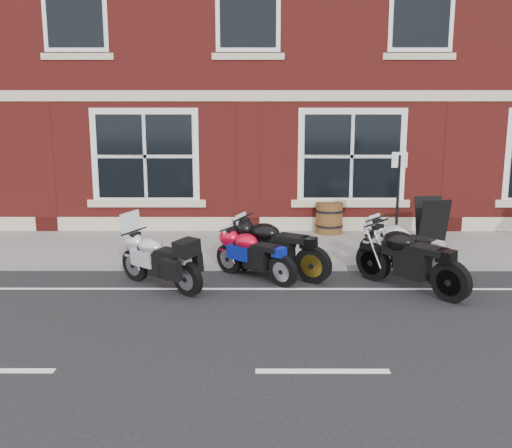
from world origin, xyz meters
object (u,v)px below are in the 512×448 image
object	(u,v)px
moto_sport_red	(255,253)
a_board_sign	(432,221)
barrel_planter	(329,218)
moto_sport_silver	(405,247)
moto_sport_black	(275,246)
moto_touring_silver	(159,258)
moto_naked_black	(409,257)
parking_sign	(398,198)

from	to	relation	value
moto_sport_red	a_board_sign	bearing A→B (deg)	-18.79
barrel_planter	moto_sport_red	bearing A→B (deg)	-117.24
moto_sport_silver	moto_sport_red	bearing A→B (deg)	146.08
moto_sport_black	a_board_sign	xyz separation A→B (m)	(3.52, 2.02, 0.07)
moto_touring_silver	moto_sport_red	xyz separation A→B (m)	(1.67, 0.49, -0.04)
moto_sport_silver	moto_naked_black	bearing A→B (deg)	-137.68
moto_touring_silver	a_board_sign	distance (m)	6.20
moto_sport_silver	moto_naked_black	size ratio (longest dim) A/B	0.95
moto_touring_silver	moto_naked_black	bearing A→B (deg)	-52.43
moto_sport_red	moto_naked_black	bearing A→B (deg)	-61.81
a_board_sign	moto_sport_black	bearing A→B (deg)	-159.23
moto_sport_silver	moto_touring_silver	bearing A→B (deg)	150.60
a_board_sign	parking_sign	world-z (taller)	parking_sign
moto_sport_silver	a_board_sign	world-z (taller)	a_board_sign
moto_sport_red	moto_sport_silver	size ratio (longest dim) A/B	0.85
moto_sport_silver	parking_sign	xyz separation A→B (m)	(0.04, 0.85, 0.80)
moto_touring_silver	barrel_planter	world-z (taller)	moto_touring_silver
moto_naked_black	moto_sport_silver	bearing A→B (deg)	40.99
moto_sport_red	barrel_planter	distance (m)	3.92
moto_sport_black	parking_sign	world-z (taller)	parking_sign
barrel_planter	a_board_sign	bearing A→B (deg)	-30.72
moto_sport_red	a_board_sign	size ratio (longest dim) A/B	1.40
moto_sport_black	barrel_planter	bearing A→B (deg)	9.08
moto_sport_black	moto_touring_silver	bearing A→B (deg)	141.43
a_board_sign	moto_sport_red	bearing A→B (deg)	-159.27
a_board_sign	barrel_planter	xyz separation A→B (m)	(-2.11, 1.25, -0.16)
a_board_sign	moto_naked_black	bearing A→B (deg)	-122.48
moto_touring_silver	moto_sport_silver	distance (m)	4.53
moto_naked_black	barrel_planter	bearing A→B (deg)	62.14
moto_sport_black	parking_sign	bearing A→B (deg)	-38.31
moto_sport_red	parking_sign	world-z (taller)	parking_sign
moto_sport_silver	a_board_sign	distance (m)	2.30
moto_sport_red	moto_sport_black	world-z (taller)	moto_sport_black
moto_sport_silver	moto_sport_black	bearing A→B (deg)	141.78
a_board_sign	moto_sport_silver	bearing A→B (deg)	-127.73
moto_sport_silver	moto_naked_black	xyz separation A→B (m)	(-0.14, -0.85, 0.04)
moto_naked_black	moto_sport_black	bearing A→B (deg)	120.09
moto_touring_silver	moto_sport_red	world-z (taller)	moto_touring_silver
moto_sport_black	parking_sign	size ratio (longest dim) A/B	0.92
parking_sign	moto_sport_red	bearing A→B (deg)	-156.50
moto_naked_black	barrel_planter	size ratio (longest dim) A/B	2.45
moto_sport_red	barrel_planter	world-z (taller)	barrel_planter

